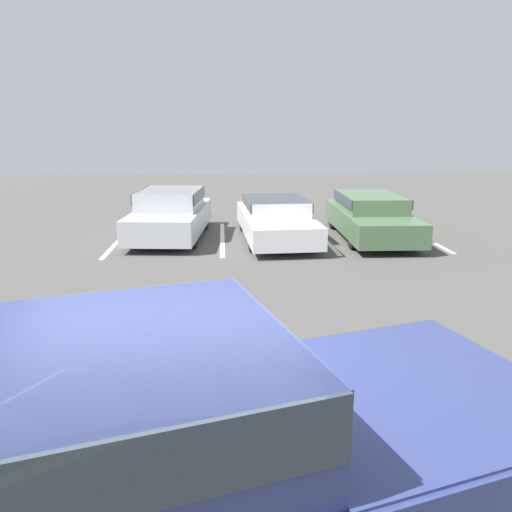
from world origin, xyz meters
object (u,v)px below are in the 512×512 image
Objects in this scene: pickup_truck at (173,469)px; parked_sedan_a at (171,213)px; parked_sedan_b at (275,217)px; parked_sedan_c at (370,215)px.

pickup_truck is 11.17m from parked_sedan_a.
parked_sedan_b is (2.89, -0.42, -0.09)m from parked_sedan_a.
pickup_truck reaches higher than parked_sedan_a.
pickup_truck reaches higher than parked_sedan_c.
pickup_truck is 11.62m from parked_sedan_c.
parked_sedan_b is at bearing -87.72° from parked_sedan_c.
parked_sedan_a is 5.56m from parked_sedan_c.
parked_sedan_b is (1.78, 10.70, -0.29)m from pickup_truck.
parked_sedan_b is 1.01× the size of parked_sedan_c.
parked_sedan_c reaches higher than parked_sedan_b.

